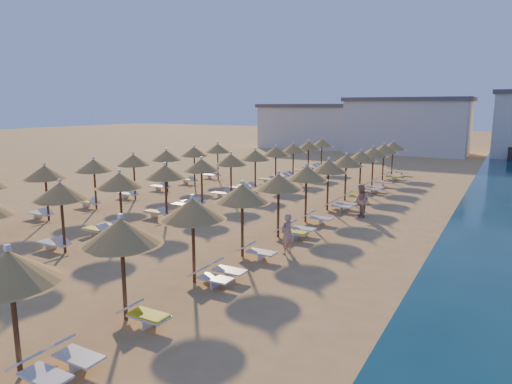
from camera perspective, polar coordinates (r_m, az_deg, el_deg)
The scene contains 9 objects.
ground at distance 23.19m, azimuth -4.94°, elevation -4.75°, with size 220.00×220.00×0.00m, color tan.
hotel_blocks at distance 64.82m, azimuth 20.69°, elevation 7.81°, with size 47.07×10.78×8.10m.
parasol_row_east at distance 25.84m, azimuth 7.76°, elevation 2.70°, with size 2.38×38.71×3.18m.
parasol_row_west at distance 29.04m, azimuth -4.91°, elevation 3.63°, with size 2.38×38.71×3.18m.
parasol_row_inland at distance 31.26m, azimuth -15.06°, elevation 3.80°, with size 2.38×22.20×3.18m.
loungers at distance 28.05m, azimuth -2.29°, elevation -1.28°, with size 15.37×36.94×0.66m.
beachgoer_a at distance 19.28m, azimuth 3.88°, elevation -5.27°, with size 0.63×0.41×1.72m, color tan.
beachgoer_c at distance 26.36m, azimuth 13.09°, elevation -1.27°, with size 0.96×0.40×1.64m, color tan.
beachgoer_b at distance 26.15m, azimuth 12.95°, elevation -1.09°, with size 0.92×0.71×1.89m, color tan.
Camera 1 is at (12.65, -18.44, 6.13)m, focal length 32.00 mm.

